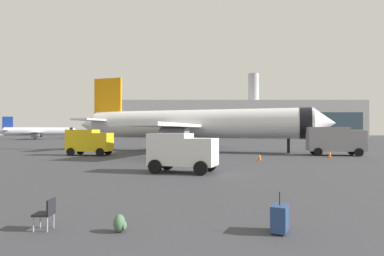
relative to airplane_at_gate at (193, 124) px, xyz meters
The scene contains 11 objects.
airplane_at_gate is the anchor object (origin of this frame).
airplane_taxiing 82.42m from the airplane_at_gate, 128.40° to the left, with size 24.86×22.68×7.43m.
service_truck 14.05m from the airplane_at_gate, 148.53° to the right, with size 5.04×3.04×2.90m.
fuel_truck 17.49m from the airplane_at_gate, 24.63° to the right, with size 6.32×3.54×3.20m.
cargo_van 22.55m from the airplane_at_gate, 92.39° to the right, with size 4.80×3.44×2.60m.
safety_cone_near 15.12m from the airplane_at_gate, 65.73° to the right, with size 0.44×0.44×0.65m.
safety_cone_mid 17.56m from the airplane_at_gate, 34.96° to the right, with size 0.44×0.44×0.74m.
rolling_suitcase 35.38m from the airplane_at_gate, 86.57° to the right, with size 0.63×0.75×1.10m.
traveller_backpack 35.36m from the airplane_at_gate, 93.63° to the right, with size 0.36×0.40×0.48m.
gate_chair 35.34m from the airplane_at_gate, 97.03° to the right, with size 0.49×0.49×0.86m.
terminal_building 95.01m from the airplane_at_gate, 78.33° to the left, with size 99.42×20.16×26.92m.
Camera 1 is at (0.25, -2.87, 2.75)m, focal length 30.55 mm.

